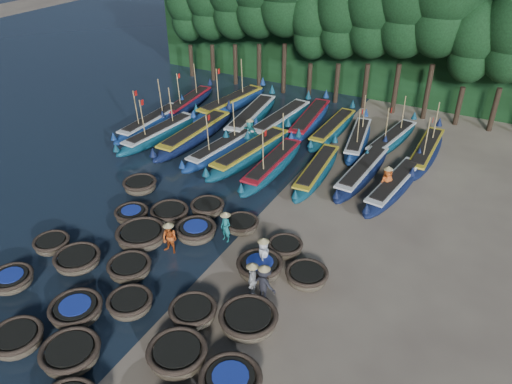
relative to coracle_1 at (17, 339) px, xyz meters
The scene contains 56 objects.
ground 9.88m from the coracle_1, 67.90° to the left, with size 120.00×120.00×0.00m, color gray.
foliage_wall 33.17m from the coracle_1, 83.51° to the left, with size 40.00×3.00×10.00m, color black.
coracle_1 is the anchor object (origin of this frame).
coracle_2 2.31m from the coracle_1, 10.86° to the left, with size 2.37×2.37×0.78m.
coracle_5 3.69m from the coracle_1, 144.06° to the left, with size 2.14×2.14×0.66m.
coracle_6 2.28m from the coracle_1, 69.36° to the left, with size 2.31×2.31×0.72m.
coracle_7 4.20m from the coracle_1, 54.69° to the left, with size 2.25×2.25×0.71m.
coracle_8 6.07m from the coracle_1, 21.14° to the left, with size 2.66×2.66×0.82m.
coracle_9 8.19m from the coracle_1, 14.75° to the left, with size 2.62×2.62×0.85m.
coracle_10 5.89m from the coracle_1, 125.81° to the left, with size 1.96×1.96×0.65m.
coracle_11 4.71m from the coracle_1, 108.42° to the left, with size 2.45×2.45×0.69m.
coracle_12 5.21m from the coracle_1, 79.33° to the left, with size 2.08×2.08×0.73m.
coracle_13 6.49m from the coracle_1, 40.52° to the left, with size 2.07×2.07×0.74m.
coracle_14 8.57m from the coracle_1, 34.69° to the left, with size 2.82×2.82×0.78m.
coracle_15 8.67m from the coracle_1, 101.86° to the left, with size 1.81×1.81×0.66m.
coracle_16 7.16m from the coracle_1, 90.36° to the left, with size 2.62×2.62×0.85m.
coracle_17 8.97m from the coracle_1, 77.14° to the left, with size 2.08×2.08×0.78m.
coracle_18 9.85m from the coracle_1, 52.63° to the left, with size 2.41×2.41×0.79m.
coracle_19 11.55m from the coracle_1, 46.19° to the left, with size 2.19×2.19×0.69m.
coracle_20 11.39m from the coracle_1, 106.53° to the left, with size 2.01×2.01×0.74m.
coracle_21 9.45m from the coracle_1, 90.61° to the left, with size 1.97×1.97×0.71m.
coracle_22 10.88m from the coracle_1, 83.02° to the left, with size 1.92×1.92×0.71m.
coracle_23 10.98m from the coracle_1, 70.89° to the left, with size 1.76×1.76×0.63m.
coracle_24 11.61m from the coracle_1, 57.15° to the left, with size 1.68×1.68×0.64m.
long_boat_0 19.69m from the coracle_1, 114.10° to the left, with size 1.43×7.98×3.39m.
long_boat_1 17.97m from the coracle_1, 110.77° to the left, with size 2.16×8.07×3.44m.
long_boat_2 18.16m from the coracle_1, 103.10° to the left, with size 1.70×9.14×1.61m.
long_boat_3 16.98m from the coracle_1, 95.15° to the left, with size 2.27×7.80×3.34m.
long_boat_4 17.10m from the coracle_1, 88.50° to the left, with size 2.71×8.82×1.57m.
long_boat_5 16.52m from the coracle_1, 81.90° to the left, with size 1.57×8.20×3.48m.
long_boat_6 17.68m from the coracle_1, 73.96° to the left, with size 1.89×7.70×1.36m.
long_boat_7 19.52m from the coracle_1, 68.10° to the left, with size 1.84×8.01×1.41m.
long_boat_8 19.78m from the coracle_1, 61.86° to the left, with size 2.32×7.86×1.39m.
long_boat_9 23.71m from the coracle_1, 109.52° to the left, with size 2.10×7.73×3.30m.
long_boat_10 24.15m from the coracle_1, 101.69° to the left, with size 2.71×8.78×3.76m.
long_boat_11 22.13m from the coracle_1, 95.75° to the left, with size 2.68×9.16×1.62m.
long_boat_12 22.48m from the coracle_1, 90.33° to the left, with size 2.20×8.86×1.56m.
long_boat_13 23.65m from the coracle_1, 86.00° to the left, with size 2.30×8.51×1.50m.
long_boat_14 23.30m from the coracle_1, 81.11° to the left, with size 1.55×7.99×1.41m.
long_boat_15 22.93m from the coracle_1, 75.76° to the left, with size 2.56×7.46×3.21m.
long_boat_16 24.48m from the coracle_1, 71.92° to the left, with size 2.51×7.55×3.25m.
long_boat_17 24.57m from the coracle_1, 66.06° to the left, with size 1.44×8.18×3.47m.
fisherman_0 10.15m from the coracle_1, 54.13° to the left, with size 0.77×0.94×1.86m.
fisherman_1 9.91m from the coracle_1, 70.21° to the left, with size 0.63×0.52×1.76m.
fisherman_2 7.48m from the coracle_1, 78.10° to the left, with size 0.79×0.62×1.78m.
fisherman_3 9.51m from the coracle_1, 44.12° to the left, with size 1.16×0.78×1.87m.
fisherman_4 9.12m from the coracle_1, 46.25° to the left, with size 0.62×1.01×1.81m.
fisherman_5 19.31m from the coracle_1, 92.48° to the left, with size 1.66×0.90×1.90m.
fisherman_6 19.25m from the coracle_1, 62.26° to the left, with size 0.94×1.02×1.95m.
tree_0 32.11m from the coracle_1, 112.86° to the left, with size 3.68×3.68×8.68m.
tree_1 31.43m from the coracle_1, 108.92° to the left, with size 4.09×4.09×9.65m.
tree_5 29.68m from the coracle_1, 91.55° to the left, with size 3.68×3.68×8.68m.
tree_6 29.84m from the coracle_1, 87.03° to the left, with size 4.09×4.09×9.65m.
tree_7 30.19m from the coracle_1, 82.55° to the left, with size 4.51×4.51×10.63m.
tree_8 30.72m from the coracle_1, 78.16° to the left, with size 4.92×4.92×11.60m.
tree_10 31.54m from the coracle_1, 69.82° to the left, with size 3.68×3.68×8.68m.
Camera 1 is at (10.13, -16.27, 14.63)m, focal length 35.00 mm.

